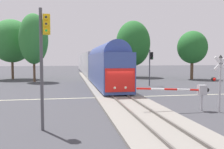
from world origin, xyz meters
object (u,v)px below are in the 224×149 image
object	(u,v)px
crossing_signal_mast	(220,77)
pine_left_background	(12,41)
maple_right_background	(192,47)
crossing_gate_near	(195,91)
commuter_train	(91,63)
traffic_signal_near_left	(44,49)
elm_centre_background	(133,44)
oak_behind_train	(34,39)
traffic_signal_far_side	(151,62)

from	to	relation	value
crossing_signal_mast	pine_left_background	xyz separation A→B (m)	(-20.04, 30.65, 4.44)
maple_right_background	crossing_gate_near	bearing A→B (deg)	-118.10
maple_right_background	commuter_train	bearing A→B (deg)	145.96
traffic_signal_near_left	pine_left_background	size ratio (longest dim) A/B	0.57
maple_right_background	elm_centre_background	bearing A→B (deg)	142.44
traffic_signal_near_left	oak_behind_train	xyz separation A→B (m)	(-4.33, 27.05, 2.71)
commuter_train	pine_left_background	distance (m)	16.20
crossing_gate_near	crossing_signal_mast	size ratio (longest dim) A/B	1.35
pine_left_background	traffic_signal_far_side	bearing A→B (deg)	-34.70
crossing_gate_near	crossing_signal_mast	xyz separation A→B (m)	(1.43, -0.68, 0.96)
commuter_train	oak_behind_train	world-z (taller)	oak_behind_train
traffic_signal_near_left	crossing_gate_near	bearing A→B (deg)	15.92
traffic_signal_near_left	oak_behind_train	size ratio (longest dim) A/B	0.57
crossing_signal_mast	traffic_signal_near_left	bearing A→B (deg)	-169.34
pine_left_background	traffic_signal_near_left	bearing A→B (deg)	-74.84
crossing_signal_mast	pine_left_background	bearing A→B (deg)	123.17
crossing_signal_mast	maple_right_background	size ratio (longest dim) A/B	0.45
commuter_train	crossing_signal_mast	size ratio (longest dim) A/B	16.40
commuter_train	crossing_signal_mast	world-z (taller)	commuter_train
crossing_gate_near	oak_behind_train	world-z (taller)	oak_behind_train
traffic_signal_near_left	pine_left_background	world-z (taller)	pine_left_background
oak_behind_train	elm_centre_background	distance (m)	19.29
oak_behind_train	pine_left_background	xyz separation A→B (m)	(-4.54, 5.70, 0.03)
pine_left_background	oak_behind_train	bearing A→B (deg)	-51.43
crossing_signal_mast	elm_centre_background	distance (m)	32.23
traffic_signal_far_side	oak_behind_train	distance (m)	18.80
oak_behind_train	traffic_signal_far_side	bearing A→B (deg)	-28.18
traffic_signal_near_left	pine_left_background	distance (m)	34.04
traffic_signal_far_side	maple_right_background	size ratio (longest dim) A/B	0.56
traffic_signal_far_side	elm_centre_background	world-z (taller)	elm_centre_background
commuter_train	traffic_signal_far_side	size ratio (longest dim) A/B	13.15
crossing_gate_near	elm_centre_background	size ratio (longest dim) A/B	0.47
commuter_train	oak_behind_train	bearing A→B (deg)	-131.36
traffic_signal_near_left	traffic_signal_far_side	bearing A→B (deg)	56.91
oak_behind_train	maple_right_background	distance (m)	27.03
crossing_gate_near	elm_centre_background	distance (m)	31.85
crossing_signal_mast	pine_left_background	world-z (taller)	pine_left_background
traffic_signal_far_side	crossing_signal_mast	bearing A→B (deg)	-92.78
maple_right_background	crossing_signal_mast	bearing A→B (deg)	-114.80
traffic_signal_near_left	elm_centre_background	world-z (taller)	elm_centre_background
crossing_signal_mast	elm_centre_background	world-z (taller)	elm_centre_background
elm_centre_background	traffic_signal_near_left	bearing A→B (deg)	-111.95
pine_left_background	maple_right_background	size ratio (longest dim) A/B	1.24
crossing_gate_near	crossing_signal_mast	distance (m)	1.85
commuter_train	maple_right_background	bearing A→B (deg)	-34.04
elm_centre_background	maple_right_background	size ratio (longest dim) A/B	1.30
traffic_signal_far_side	maple_right_background	xyz separation A→B (m)	(10.73, 8.69, 2.44)
crossing_gate_near	traffic_signal_near_left	bearing A→B (deg)	-164.08
oak_behind_train	maple_right_background	size ratio (longest dim) A/B	1.25
crossing_gate_near	oak_behind_train	size ratio (longest dim) A/B	0.49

